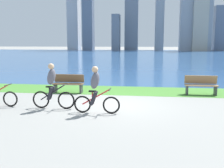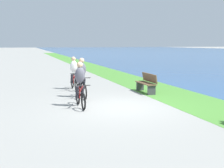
{
  "view_description": "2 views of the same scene",
  "coord_description": "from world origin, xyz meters",
  "px_view_note": "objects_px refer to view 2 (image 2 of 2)",
  "views": [
    {
      "loc": [
        1.3,
        -10.12,
        2.44
      ],
      "look_at": [
        -0.1,
        0.17,
        0.8
      ],
      "focal_mm": 42.12,
      "sensor_mm": 36.0,
      "label": 1
    },
    {
      "loc": [
        9.63,
        -3.36,
        2.3
      ],
      "look_at": [
        -0.22,
        -0.22,
        0.83
      ],
      "focal_mm": 46.02,
      "sensor_mm": 36.0,
      "label": 2
    }
  ],
  "objects_px": {
    "cyclist_trailing": "(82,78)",
    "bench_near_path": "(147,83)",
    "cyclist_distant_rear": "(74,73)",
    "cyclist_lead": "(80,84)"
  },
  "relations": [
    {
      "from": "cyclist_trailing",
      "to": "cyclist_distant_rear",
      "type": "bearing_deg",
      "value": 178.46
    },
    {
      "from": "cyclist_lead",
      "to": "cyclist_distant_rear",
      "type": "bearing_deg",
      "value": 173.03
    },
    {
      "from": "cyclist_lead",
      "to": "cyclist_distant_rear",
      "type": "height_order",
      "value": "cyclist_lead"
    },
    {
      "from": "cyclist_trailing",
      "to": "bench_near_path",
      "type": "height_order",
      "value": "cyclist_trailing"
    },
    {
      "from": "cyclist_lead",
      "to": "bench_near_path",
      "type": "height_order",
      "value": "cyclist_lead"
    },
    {
      "from": "cyclist_lead",
      "to": "cyclist_trailing",
      "type": "bearing_deg",
      "value": 166.05
    },
    {
      "from": "cyclist_distant_rear",
      "to": "bench_near_path",
      "type": "xyz_separation_m",
      "value": [
        1.93,
        3.09,
        -0.38
      ]
    },
    {
      "from": "cyclist_trailing",
      "to": "bench_near_path",
      "type": "bearing_deg",
      "value": 96.31
    },
    {
      "from": "cyclist_lead",
      "to": "bench_near_path",
      "type": "xyz_separation_m",
      "value": [
        -2.07,
        3.58,
        -0.38
      ]
    },
    {
      "from": "cyclist_distant_rear",
      "to": "bench_near_path",
      "type": "relative_size",
      "value": 1.1
    }
  ]
}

